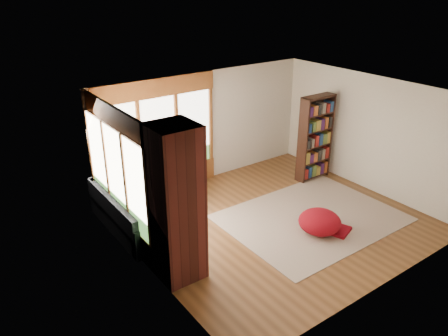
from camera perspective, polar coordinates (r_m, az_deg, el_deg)
floor at (r=8.92m, az=6.53°, el=-6.88°), size 5.50×5.50×0.00m
ceiling at (r=7.91m, az=7.41°, el=9.51°), size 5.50×5.50×0.00m
wall_back at (r=10.18m, az=-2.56°, el=5.32°), size 5.50×0.04×2.60m
wall_front at (r=6.91m, az=21.03°, el=-5.87°), size 5.50×0.04×2.60m
wall_left at (r=6.93m, az=-10.22°, el=-4.41°), size 0.04×5.00×2.60m
wall_right at (r=10.29m, az=18.41°, el=4.30°), size 0.04×5.00×2.60m
windows_back at (r=9.57m, az=-8.49°, el=4.17°), size 2.82×0.10×1.90m
windows_left at (r=7.92m, az=-13.90°, el=-0.61°), size 0.10×2.62×1.90m
roller_blind at (r=8.51m, az=-16.15°, el=3.79°), size 0.03×0.72×0.90m
brick_chimney at (r=6.79m, az=-6.26°, el=-4.78°), size 0.70×0.70×2.60m
sectional_sofa at (r=9.06m, az=-10.02°, el=-4.40°), size 2.20×2.20×0.80m
area_rug at (r=9.13m, az=11.33°, el=-6.39°), size 3.45×2.64×0.01m
bookshelf at (r=10.52m, az=11.83°, el=3.86°), size 0.88×0.29×2.04m
pouf at (r=8.60m, az=12.39°, el=-6.80°), size 0.96×0.96×0.44m
dog_tan at (r=9.13m, az=-9.79°, el=-0.80°), size 0.97×0.75×0.48m
dog_brindle at (r=8.18m, az=-9.77°, el=-3.89°), size 0.60×0.91×0.48m
throw_pillows at (r=8.99m, az=-10.42°, el=-1.49°), size 1.98×1.68×0.45m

